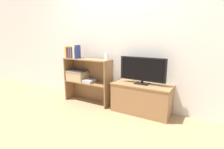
{
  "coord_description": "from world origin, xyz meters",
  "views": [
    {
      "loc": [
        1.49,
        -2.39,
        1.24
      ],
      "look_at": [
        0.0,
        0.15,
        0.6
      ],
      "focal_mm": 28.0,
      "sensor_mm": 36.0,
      "label": 1
    }
  ],
  "objects_px": {
    "tv_stand": "(141,98)",
    "book_mustard": "(68,52)",
    "tv": "(142,70)",
    "book_tan": "(73,53)",
    "book_teal": "(71,53)",
    "book_maroon": "(70,53)",
    "baby_monitor": "(106,57)",
    "laptop": "(77,70)",
    "book_navy": "(78,52)",
    "storage_basket_left": "(77,75)",
    "book_ivory": "(76,53)",
    "book_charcoal": "(75,53)",
    "magazine_stack": "(89,81)",
    "book_plum": "(72,53)"
  },
  "relations": [
    {
      "from": "laptop",
      "to": "book_maroon",
      "type": "bearing_deg",
      "value": -168.71
    },
    {
      "from": "storage_basket_left",
      "to": "laptop",
      "type": "xyz_separation_m",
      "value": [
        0.0,
        0.0,
        0.09
      ]
    },
    {
      "from": "book_tan",
      "to": "magazine_stack",
      "type": "relative_size",
      "value": 0.97
    },
    {
      "from": "book_tan",
      "to": "baby_monitor",
      "type": "xyz_separation_m",
      "value": [
        0.71,
        0.04,
        -0.04
      ]
    },
    {
      "from": "magazine_stack",
      "to": "book_maroon",
      "type": "bearing_deg",
      "value": -178.74
    },
    {
      "from": "book_plum",
      "to": "book_ivory",
      "type": "height_order",
      "value": "book_ivory"
    },
    {
      "from": "baby_monitor",
      "to": "book_charcoal",
      "type": "bearing_deg",
      "value": -176.28
    },
    {
      "from": "baby_monitor",
      "to": "book_tan",
      "type": "bearing_deg",
      "value": -176.46
    },
    {
      "from": "baby_monitor",
      "to": "laptop",
      "type": "bearing_deg",
      "value": -178.69
    },
    {
      "from": "book_tan",
      "to": "book_charcoal",
      "type": "xyz_separation_m",
      "value": [
        0.03,
        0.0,
        0.0
      ]
    },
    {
      "from": "book_charcoal",
      "to": "baby_monitor",
      "type": "xyz_separation_m",
      "value": [
        0.68,
        0.04,
        -0.05
      ]
    },
    {
      "from": "baby_monitor",
      "to": "book_mustard",
      "type": "bearing_deg",
      "value": -176.99
    },
    {
      "from": "baby_monitor",
      "to": "magazine_stack",
      "type": "distance_m",
      "value": 0.59
    },
    {
      "from": "book_teal",
      "to": "book_charcoal",
      "type": "height_order",
      "value": "book_charcoal"
    },
    {
      "from": "book_navy",
      "to": "baby_monitor",
      "type": "bearing_deg",
      "value": 4.22
    },
    {
      "from": "book_maroon",
      "to": "book_teal",
      "type": "xyz_separation_m",
      "value": [
        0.03,
        0.0,
        -0.01
      ]
    },
    {
      "from": "book_teal",
      "to": "book_navy",
      "type": "bearing_deg",
      "value": 0.0
    },
    {
      "from": "tv_stand",
      "to": "book_ivory",
      "type": "relative_size",
      "value": 4.58
    },
    {
      "from": "tv_stand",
      "to": "book_teal",
      "type": "xyz_separation_m",
      "value": [
        -1.42,
        -0.1,
        0.68
      ]
    },
    {
      "from": "book_ivory",
      "to": "book_tan",
      "type": "bearing_deg",
      "value": 180.0
    },
    {
      "from": "tv_stand",
      "to": "book_mustard",
      "type": "xyz_separation_m",
      "value": [
        -1.48,
        -0.1,
        0.7
      ]
    },
    {
      "from": "laptop",
      "to": "magazine_stack",
      "type": "distance_m",
      "value": 0.35
    },
    {
      "from": "storage_basket_left",
      "to": "book_ivory",
      "type": "bearing_deg",
      "value": -56.78
    },
    {
      "from": "book_maroon",
      "to": "book_mustard",
      "type": "bearing_deg",
      "value": 180.0
    },
    {
      "from": "book_ivory",
      "to": "laptop",
      "type": "bearing_deg",
      "value": 123.22
    },
    {
      "from": "book_teal",
      "to": "book_maroon",
      "type": "bearing_deg",
      "value": -180.0
    },
    {
      "from": "book_charcoal",
      "to": "baby_monitor",
      "type": "distance_m",
      "value": 0.68
    },
    {
      "from": "book_plum",
      "to": "storage_basket_left",
      "type": "distance_m",
      "value": 0.44
    },
    {
      "from": "book_tan",
      "to": "storage_basket_left",
      "type": "distance_m",
      "value": 0.44
    },
    {
      "from": "tv",
      "to": "book_teal",
      "type": "xyz_separation_m",
      "value": [
        -1.42,
        -0.1,
        0.21
      ]
    },
    {
      "from": "tv_stand",
      "to": "book_navy",
      "type": "bearing_deg",
      "value": -175.45
    },
    {
      "from": "book_maroon",
      "to": "tv",
      "type": "bearing_deg",
      "value": 3.85
    },
    {
      "from": "book_plum",
      "to": "book_ivory",
      "type": "distance_m",
      "value": 0.11
    },
    {
      "from": "tv_stand",
      "to": "book_mustard",
      "type": "height_order",
      "value": "book_mustard"
    },
    {
      "from": "tv",
      "to": "book_tan",
      "type": "xyz_separation_m",
      "value": [
        -1.36,
        -0.1,
        0.22
      ]
    },
    {
      "from": "tv_stand",
      "to": "book_mustard",
      "type": "relative_size",
      "value": 4.5
    },
    {
      "from": "tv",
      "to": "storage_basket_left",
      "type": "distance_m",
      "value": 1.32
    },
    {
      "from": "book_ivory",
      "to": "storage_basket_left",
      "type": "bearing_deg",
      "value": 123.22
    },
    {
      "from": "book_ivory",
      "to": "book_plum",
      "type": "bearing_deg",
      "value": 180.0
    },
    {
      "from": "book_tan",
      "to": "book_teal",
      "type": "bearing_deg",
      "value": 180.0
    },
    {
      "from": "book_teal",
      "to": "book_tan",
      "type": "distance_m",
      "value": 0.06
    },
    {
      "from": "baby_monitor",
      "to": "laptop",
      "type": "xyz_separation_m",
      "value": [
        -0.65,
        -0.02,
        -0.3
      ]
    },
    {
      "from": "book_tan",
      "to": "baby_monitor",
      "type": "bearing_deg",
      "value": 3.54
    },
    {
      "from": "book_navy",
      "to": "storage_basket_left",
      "type": "distance_m",
      "value": 0.46
    },
    {
      "from": "tv",
      "to": "book_navy",
      "type": "xyz_separation_m",
      "value": [
        -1.24,
        -0.1,
        0.24
      ]
    },
    {
      "from": "book_charcoal",
      "to": "tv_stand",
      "type": "bearing_deg",
      "value": 4.27
    },
    {
      "from": "book_mustard",
      "to": "storage_basket_left",
      "type": "relative_size",
      "value": 0.56
    },
    {
      "from": "book_plum",
      "to": "book_ivory",
      "type": "relative_size",
      "value": 0.94
    },
    {
      "from": "book_charcoal",
      "to": "magazine_stack",
      "type": "relative_size",
      "value": 0.98
    },
    {
      "from": "tv",
      "to": "book_mustard",
      "type": "relative_size",
      "value": 3.54
    }
  ]
}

